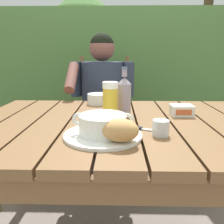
{
  "coord_description": "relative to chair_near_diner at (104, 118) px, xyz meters",
  "views": [
    {
      "loc": [
        -0.01,
        -1.03,
        1.04
      ],
      "look_at": [
        -0.03,
        -0.11,
        0.81
      ],
      "focal_mm": 37.2,
      "sensor_mm": 36.0,
      "label": 1
    }
  ],
  "objects": [
    {
      "name": "beer_glass",
      "position": [
        0.09,
        -0.91,
        0.33
      ],
      "size": [
        0.07,
        0.07,
        0.18
      ],
      "color": "gold",
      "rests_on": "dining_table"
    },
    {
      "name": "dining_table",
      "position": [
        0.13,
        -0.92,
        0.16
      ],
      "size": [
        1.38,
        0.95,
        0.74
      ],
      "color": "brown",
      "rests_on": "ground_plane"
    },
    {
      "name": "beer_bottle",
      "position": [
        0.15,
        -0.85,
        0.35
      ],
      "size": [
        0.07,
        0.07,
        0.24
      ],
      "color": "gray",
      "rests_on": "dining_table"
    },
    {
      "name": "water_glass_small",
      "position": [
        0.28,
        -1.11,
        0.27
      ],
      "size": [
        0.06,
        0.06,
        0.06
      ],
      "color": "silver",
      "rests_on": "dining_table"
    },
    {
      "name": "soup_bowl",
      "position": [
        0.06,
        -1.13,
        0.29
      ],
      "size": [
        0.23,
        0.18,
        0.08
      ],
      "color": "white",
      "rests_on": "serving_plate"
    },
    {
      "name": "bread_roll",
      "position": [
        0.13,
        -1.21,
        0.3
      ],
      "size": [
        0.14,
        0.11,
        0.08
      ],
      "color": "tan",
      "rests_on": "serving_plate"
    },
    {
      "name": "person_eating",
      "position": [
        -0.0,
        -0.2,
        0.21
      ],
      "size": [
        0.48,
        0.47,
        1.19
      ],
      "color": "#2C364B",
      "rests_on": "ground_plane"
    },
    {
      "name": "chair_near_diner",
      "position": [
        0.0,
        0.0,
        0.0
      ],
      "size": [
        0.44,
        0.48,
        1.03
      ],
      "color": "brown",
      "rests_on": "ground_plane"
    },
    {
      "name": "diner_bowl",
      "position": [
        0.0,
        -0.54,
        0.28
      ],
      "size": [
        0.14,
        0.14,
        0.06
      ],
      "color": "white",
      "rests_on": "dining_table"
    },
    {
      "name": "table_knife",
      "position": [
        0.22,
        -1.04,
        0.25
      ],
      "size": [
        0.14,
        0.07,
        0.01
      ],
      "color": "silver",
      "rests_on": "dining_table"
    },
    {
      "name": "hedge_backdrop",
      "position": [
        0.15,
        0.72,
        0.43
      ],
      "size": [
        3.27,
        0.88,
        2.4
      ],
      "color": "#4A7137",
      "rests_on": "ground_plane"
    },
    {
      "name": "butter_tub",
      "position": [
        0.44,
        -0.81,
        0.27
      ],
      "size": [
        0.11,
        0.08,
        0.05
      ],
      "color": "white",
      "rests_on": "dining_table"
    },
    {
      "name": "serving_plate",
      "position": [
        0.06,
        -1.13,
        0.25
      ],
      "size": [
        0.29,
        0.29,
        0.01
      ],
      "color": "white",
      "rests_on": "dining_table"
    }
  ]
}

